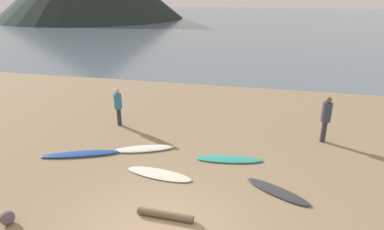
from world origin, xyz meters
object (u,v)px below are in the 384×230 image
(driftwood_log, at_px, (165,215))
(person_1, at_px, (118,104))
(surfboard_2, at_px, (159,174))
(surfboard_3, at_px, (229,159))
(person_0, at_px, (326,116))
(surfboard_0, at_px, (81,154))
(beach_rock_far, at_px, (7,218))
(surfboard_1, at_px, (144,149))
(surfboard_4, at_px, (277,191))

(driftwood_log, bearing_deg, person_1, 124.78)
(surfboard_2, relative_size, person_1, 1.33)
(surfboard_3, relative_size, person_1, 1.39)
(surfboard_2, relative_size, person_0, 1.21)
(surfboard_0, relative_size, person_1, 1.68)
(surfboard_3, relative_size, beach_rock_far, 6.47)
(surfboard_3, distance_m, person_0, 4.07)
(surfboard_2, height_order, person_0, person_0)
(surfboard_3, bearing_deg, surfboard_2, -153.15)
(surfboard_1, xyz_separation_m, beach_rock_far, (-1.81, -4.47, 0.13))
(surfboard_2, distance_m, surfboard_3, 2.45)
(beach_rock_far, bearing_deg, person_1, 90.23)
(person_0, distance_m, person_1, 8.14)
(surfboard_1, height_order, surfboard_4, surfboard_1)
(surfboard_1, relative_size, surfboard_4, 1.10)
(surfboard_0, bearing_deg, person_1, 65.68)
(person_0, xyz_separation_m, beach_rock_far, (-8.12, -6.64, -0.87))
(surfboard_2, height_order, beach_rock_far, beach_rock_far)
(surfboard_0, height_order, person_1, person_1)
(surfboard_1, bearing_deg, surfboard_3, -23.38)
(surfboard_4, distance_m, person_1, 7.42)
(person_0, height_order, beach_rock_far, person_0)
(surfboard_0, bearing_deg, surfboard_1, 2.89)
(surfboard_2, distance_m, person_0, 6.47)
(surfboard_0, xyz_separation_m, surfboard_2, (3.07, -0.62, -0.01))
(surfboard_4, bearing_deg, person_0, 95.83)
(surfboard_4, bearing_deg, surfboard_3, 164.67)
(beach_rock_far, bearing_deg, driftwood_log, 16.26)
(surfboard_0, xyz_separation_m, person_0, (8.30, 3.06, 0.99))
(surfboard_1, distance_m, driftwood_log, 3.87)
(person_1, relative_size, driftwood_log, 1.11)
(surfboard_3, bearing_deg, person_1, 148.92)
(driftwood_log, distance_m, beach_rock_far, 3.83)
(surfboard_1, relative_size, person_0, 1.21)
(driftwood_log, bearing_deg, surfboard_2, 112.70)
(surfboard_4, height_order, driftwood_log, driftwood_log)
(person_0, xyz_separation_m, person_1, (-8.14, -0.24, -0.10))
(surfboard_2, relative_size, beach_rock_far, 6.23)
(surfboard_1, bearing_deg, surfboard_0, -178.08)
(person_0, bearing_deg, surfboard_4, 41.29)
(surfboard_3, xyz_separation_m, person_1, (-4.89, 2.00, 0.91))
(surfboard_0, distance_m, surfboard_3, 5.12)
(surfboard_0, xyz_separation_m, driftwood_log, (3.86, -2.51, 0.05))
(surfboard_3, xyz_separation_m, person_0, (3.25, 2.25, 1.01))
(surfboard_1, relative_size, beach_rock_far, 6.24)
(surfboard_0, height_order, surfboard_2, surfboard_0)
(person_0, relative_size, person_1, 1.10)
(surfboard_3, distance_m, surfboard_4, 2.20)
(surfboard_3, height_order, person_0, person_0)
(surfboard_4, xyz_separation_m, person_0, (1.70, 3.81, 1.00))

